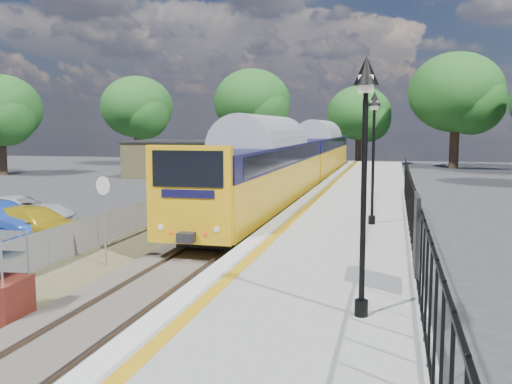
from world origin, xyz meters
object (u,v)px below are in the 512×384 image
(victorian_lamp_south, at_px, (365,126))
(car_yellow, at_px, (34,224))
(speed_sign, at_px, (104,206))
(victorian_lamp_north, at_px, (374,127))
(car_white, at_px, (19,211))
(train, at_px, (299,157))

(victorian_lamp_south, distance_m, car_yellow, 15.50)
(speed_sign, xyz_separation_m, car_yellow, (-4.53, 2.98, -1.25))
(victorian_lamp_south, relative_size, victorian_lamp_north, 1.00)
(car_yellow, xyz_separation_m, car_white, (-2.69, 2.78, 0.00))
(victorian_lamp_south, relative_size, train, 0.11)
(car_white, bearing_deg, car_yellow, -146.16)
(victorian_lamp_north, distance_m, train, 17.37)
(victorian_lamp_south, relative_size, speed_sign, 1.64)
(speed_sign, distance_m, car_white, 9.32)
(train, bearing_deg, victorian_lamp_north, -72.12)
(train, bearing_deg, victorian_lamp_south, -78.24)
(victorian_lamp_north, relative_size, train, 0.11)
(victorian_lamp_south, xyz_separation_m, speed_sign, (-8.00, 5.39, -2.39))
(victorian_lamp_south, distance_m, train, 27.06)
(speed_sign, bearing_deg, victorian_lamp_north, 48.81)
(train, relative_size, car_white, 8.58)
(train, xyz_separation_m, speed_sign, (-2.50, -21.03, -0.43))
(train, xyz_separation_m, car_yellow, (-7.03, -18.05, -1.68))
(car_white, bearing_deg, victorian_lamp_south, -136.49)
(train, bearing_deg, car_white, -122.46)
(victorian_lamp_north, xyz_separation_m, car_yellow, (-12.33, -1.62, -3.64))
(car_yellow, relative_size, car_white, 0.95)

